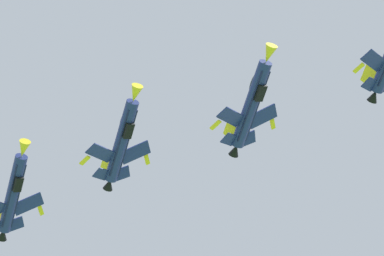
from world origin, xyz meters
The scene contains 3 objects.
fighter_jet_left_wing centered at (-25.25, 37.51, 109.29)m, with size 13.48×11.47×5.60m.
fighter_jet_right_wing centered at (-42.67, 32.84, 111.77)m, with size 13.48×11.57×5.41m.
fighter_jet_left_outer centered at (-59.62, 30.47, 111.86)m, with size 13.48×11.60×5.36m.
Camera 1 is at (-2.51, -6.55, 1.45)m, focal length 87.58 mm.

